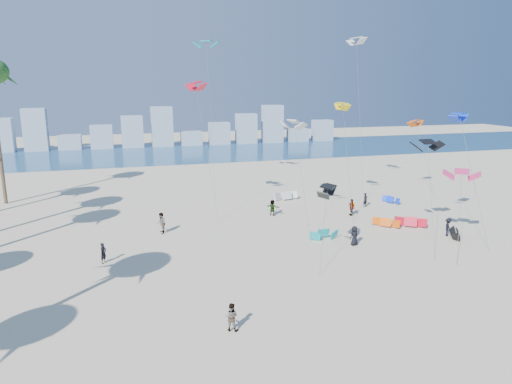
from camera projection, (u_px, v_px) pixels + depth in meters
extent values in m
plane|color=beige|center=(289.00, 355.00, 22.99)|extent=(220.00, 220.00, 0.00)
plane|color=navy|center=(160.00, 153.00, 90.29)|extent=(220.00, 220.00, 0.00)
imported|color=black|center=(103.00, 253.00, 34.59)|extent=(0.65, 0.68, 1.57)
imported|color=gray|center=(231.00, 317.00, 25.10)|extent=(0.96, 0.89, 1.58)
imported|color=black|center=(354.00, 236.00, 38.41)|extent=(0.92, 0.74, 1.65)
imported|color=gray|center=(351.00, 207.00, 47.15)|extent=(0.55, 1.06, 1.73)
imported|color=black|center=(448.00, 227.00, 40.76)|extent=(1.18, 1.14, 1.61)
imported|color=gray|center=(272.00, 208.00, 47.15)|extent=(1.37, 1.44, 1.63)
imported|color=black|center=(365.00, 200.00, 50.45)|extent=(0.66, 0.54, 1.54)
imported|color=gray|center=(161.00, 223.00, 41.43)|extent=(0.74, 0.94, 1.90)
cylinder|color=#595959|center=(324.00, 230.00, 33.34)|extent=(1.57, 2.48, 5.73)
cylinder|color=#595959|center=(302.00, 180.00, 40.81)|extent=(0.46, 5.62, 9.74)
cylinder|color=#595959|center=(474.00, 181.00, 38.11)|extent=(0.49, 4.49, 10.67)
cylinder|color=#595959|center=(207.00, 153.00, 44.85)|extent=(1.38, 3.25, 13.20)
cylinder|color=#595959|center=(348.00, 161.00, 46.38)|extent=(1.14, 5.53, 11.16)
cylinder|color=#595959|center=(459.00, 217.00, 35.65)|extent=(2.83, 3.78, 6.27)
cylinder|color=#595959|center=(211.00, 120.00, 54.37)|extent=(0.15, 4.27, 18.01)
cylinder|color=#595959|center=(425.00, 160.00, 54.17)|extent=(1.96, 2.34, 8.93)
cylinder|color=#595959|center=(431.00, 199.00, 36.67)|extent=(1.78, 4.37, 8.47)
cylinder|color=#595959|center=(360.00, 121.00, 51.69)|extent=(0.54, 2.61, 18.00)
cube|color=#9EADBF|center=(2.00, 135.00, 90.80)|extent=(4.40, 3.00, 6.60)
cube|color=#9EADBF|center=(36.00, 130.00, 92.29)|extent=(4.40, 3.00, 8.40)
cube|color=#9EADBF|center=(70.00, 142.00, 94.60)|extent=(4.40, 3.00, 3.00)
cube|color=#9EADBF|center=(102.00, 137.00, 96.09)|extent=(4.40, 3.00, 4.80)
cube|color=#9EADBF|center=(132.00, 132.00, 97.58)|extent=(4.40, 3.00, 6.60)
cube|color=#9EADBF|center=(162.00, 127.00, 99.07)|extent=(4.40, 3.00, 8.40)
cube|color=#9EADBF|center=(191.00, 138.00, 101.38)|extent=(4.40, 3.00, 3.00)
cube|color=#9EADBF|center=(219.00, 133.00, 102.87)|extent=(4.40, 3.00, 4.80)
cube|color=#9EADBF|center=(246.00, 128.00, 104.36)|extent=(4.40, 3.00, 6.60)
cube|color=#9EADBF|center=(272.00, 124.00, 105.85)|extent=(4.40, 3.00, 8.40)
cube|color=#9EADBF|center=(298.00, 135.00, 108.16)|extent=(4.40, 3.00, 3.00)
cube|color=#9EADBF|center=(322.00, 130.00, 109.65)|extent=(4.40, 3.00, 4.80)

